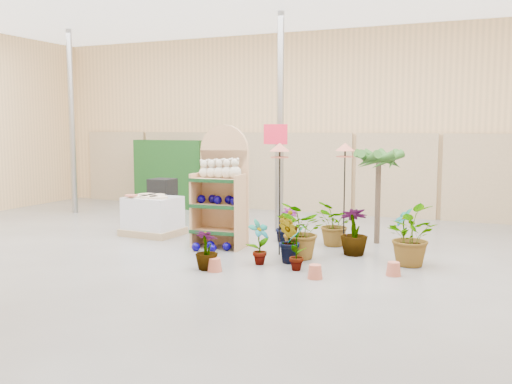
{
  "coord_description": "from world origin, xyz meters",
  "views": [
    {
      "loc": [
        4.24,
        -7.72,
        2.15
      ],
      "look_at": [
        0.3,
        1.5,
        1.0
      ],
      "focal_mm": 40.0,
      "sensor_mm": 36.0,
      "label": 1
    }
  ],
  "objects_px": {
    "display_shelf": "(222,191)",
    "potted_plant_2": "(303,231)",
    "bird_table_front": "(280,151)",
    "pallet_stack": "(153,216)"
  },
  "relations": [
    {
      "from": "display_shelf",
      "to": "potted_plant_2",
      "type": "relative_size",
      "value": 2.34
    },
    {
      "from": "display_shelf",
      "to": "bird_table_front",
      "type": "relative_size",
      "value": 1.16
    },
    {
      "from": "potted_plant_2",
      "to": "bird_table_front",
      "type": "bearing_deg",
      "value": 162.58
    },
    {
      "from": "pallet_stack",
      "to": "bird_table_front",
      "type": "bearing_deg",
      "value": -8.77
    },
    {
      "from": "display_shelf",
      "to": "bird_table_front",
      "type": "height_order",
      "value": "display_shelf"
    },
    {
      "from": "display_shelf",
      "to": "bird_table_front",
      "type": "xyz_separation_m",
      "value": [
        1.21,
        -0.28,
        0.75
      ]
    },
    {
      "from": "pallet_stack",
      "to": "bird_table_front",
      "type": "height_order",
      "value": "bird_table_front"
    },
    {
      "from": "bird_table_front",
      "to": "potted_plant_2",
      "type": "xyz_separation_m",
      "value": [
        0.46,
        -0.14,
        -1.28
      ]
    },
    {
      "from": "display_shelf",
      "to": "pallet_stack",
      "type": "distance_m",
      "value": 1.88
    },
    {
      "from": "pallet_stack",
      "to": "bird_table_front",
      "type": "xyz_separation_m",
      "value": [
        2.95,
        -0.66,
        1.37
      ]
    }
  ]
}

